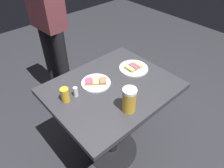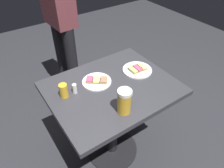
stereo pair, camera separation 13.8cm
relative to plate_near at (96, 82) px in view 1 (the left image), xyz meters
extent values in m
plane|color=#28282D|center=(0.10, 0.06, -0.74)|extent=(6.00, 6.00, 0.00)
cylinder|color=black|center=(0.10, 0.06, -0.73)|extent=(0.44, 0.44, 0.01)
cylinder|color=black|center=(0.10, 0.06, -0.38)|extent=(0.09, 0.09, 0.70)
cube|color=#333338|center=(0.10, 0.06, -0.03)|extent=(0.67, 0.84, 0.04)
cylinder|color=white|center=(0.00, 0.00, 0.00)|extent=(0.20, 0.20, 0.01)
cube|color=#9E7547|center=(0.03, 0.04, 0.01)|extent=(0.08, 0.08, 0.01)
cube|color=#997051|center=(0.03, 0.04, 0.02)|extent=(0.08, 0.07, 0.01)
cube|color=#9E7547|center=(0.00, 0.00, 0.01)|extent=(0.08, 0.08, 0.01)
cube|color=#EFE07A|center=(0.00, 0.00, 0.02)|extent=(0.08, 0.07, 0.01)
cube|color=#9E7547|center=(-0.03, -0.04, 0.01)|extent=(0.08, 0.08, 0.01)
cube|color=#BC4C70|center=(-0.03, -0.04, 0.02)|extent=(0.08, 0.07, 0.01)
cylinder|color=white|center=(0.05, 0.32, 0.00)|extent=(0.21, 0.21, 0.01)
cube|color=#9E7547|center=(0.05, 0.36, 0.01)|extent=(0.08, 0.04, 0.01)
cube|color=#EFE07A|center=(0.05, 0.36, 0.02)|extent=(0.08, 0.04, 0.01)
cube|color=#9E7547|center=(0.05, 0.32, 0.01)|extent=(0.08, 0.04, 0.01)
cube|color=#BC4C70|center=(0.05, 0.32, 0.02)|extent=(0.08, 0.04, 0.01)
cube|color=#9E7547|center=(0.05, 0.27, 0.01)|extent=(0.08, 0.04, 0.01)
cube|color=#ADC66B|center=(0.05, 0.27, 0.02)|extent=(0.08, 0.04, 0.01)
cylinder|color=gold|center=(0.32, -0.01, 0.06)|extent=(0.08, 0.08, 0.14)
cylinder|color=white|center=(0.32, -0.01, 0.14)|extent=(0.08, 0.08, 0.02)
torus|color=silver|center=(0.30, 0.04, 0.07)|extent=(0.05, 0.09, 0.09)
cylinder|color=gold|center=(0.01, -0.24, 0.04)|extent=(0.05, 0.05, 0.09)
cylinder|color=silver|center=(0.01, -0.17, 0.02)|extent=(0.03, 0.03, 0.07)
cylinder|color=black|center=(-0.65, 0.10, -0.31)|extent=(0.11, 0.11, 0.86)
cylinder|color=black|center=(-0.87, 0.08, -0.31)|extent=(0.11, 0.11, 0.86)
camera|label=1|loc=(0.89, -0.65, 0.89)|focal=33.34mm
camera|label=2|loc=(0.97, -0.54, 0.89)|focal=33.34mm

